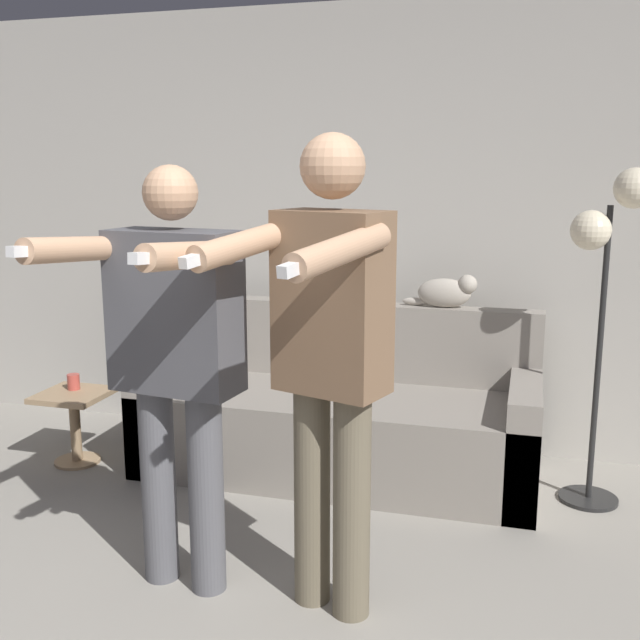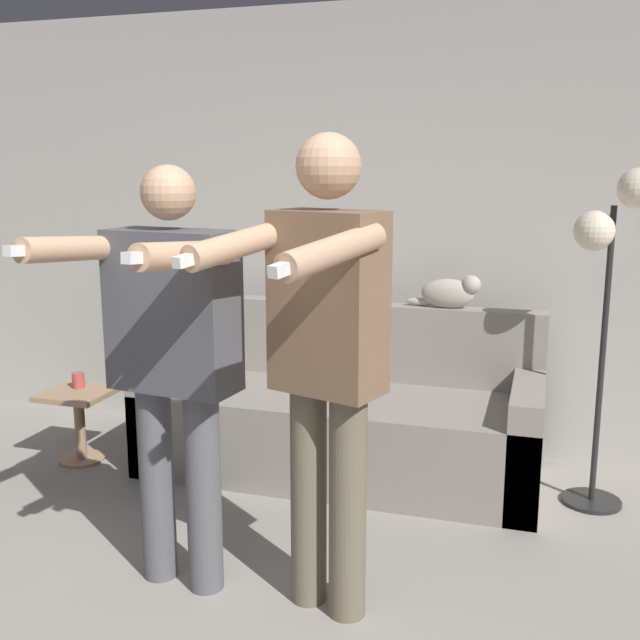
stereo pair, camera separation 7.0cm
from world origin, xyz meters
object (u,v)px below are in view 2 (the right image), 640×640
(side_table, at_px, (79,412))
(cup, at_px, (78,380))
(couch, at_px, (340,420))
(cat, at_px, (451,292))
(floor_lamp, at_px, (612,253))
(person_left, at_px, (172,349))
(person_right, at_px, (325,349))

(side_table, height_order, cup, cup)
(couch, bearing_deg, cat, 28.48)
(floor_lamp, xyz_separation_m, side_table, (-2.82, -0.27, -0.98))
(couch, distance_m, side_table, 1.51)
(floor_lamp, relative_size, side_table, 3.98)
(cup, bearing_deg, side_table, -61.44)
(floor_lamp, bearing_deg, cat, 157.39)
(side_table, bearing_deg, floor_lamp, 5.44)
(cup, bearing_deg, person_left, -41.92)
(person_left, height_order, cup, person_left)
(person_left, xyz_separation_m, floor_lamp, (1.66, 1.29, 0.29))
(couch, xyz_separation_m, cup, (-1.50, -0.25, 0.17))
(couch, distance_m, cup, 1.53)
(person_left, distance_m, floor_lamp, 2.12)
(person_left, relative_size, floor_lamp, 1.01)
(couch, xyz_separation_m, cat, (0.55, 0.30, 0.70))
(person_left, height_order, person_right, person_right)
(cat, distance_m, floor_lamp, 0.90)
(person_right, bearing_deg, couch, 120.68)
(floor_lamp, bearing_deg, person_left, -142.17)
(couch, bearing_deg, person_left, -103.31)
(person_left, relative_size, cat, 4.06)
(person_right, xyz_separation_m, floor_lamp, (1.04, 1.29, 0.24))
(person_right, relative_size, side_table, 4.26)
(couch, height_order, cat, cat)
(couch, distance_m, person_right, 1.54)
(couch, distance_m, floor_lamp, 1.66)
(person_right, bearing_deg, cup, 167.04)
(couch, bearing_deg, cup, -170.71)
(person_right, bearing_deg, cat, 99.04)
(floor_lamp, height_order, cup, floor_lamp)
(person_right, xyz_separation_m, side_table, (-1.78, 1.02, -0.74))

